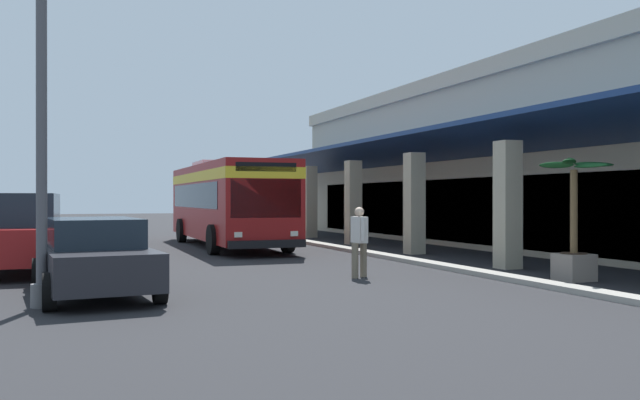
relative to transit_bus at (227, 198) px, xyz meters
The scene contains 9 objects.
ground 8.61m from the transit_bus, 85.45° to the left, with size 120.00×120.00×0.00m, color #262628.
curb_strip 5.02m from the transit_bus, 47.46° to the left, with size 36.17×0.50×0.12m, color #9E998E.
plaza_building 13.53m from the transit_bus, 76.38° to the left, with size 30.44×13.78×6.72m.
transit_bus is the anchor object (origin of this frame).
parked_sedan_charcoal 13.21m from the transit_bus, 24.23° to the right, with size 4.54×2.27×1.47m.
parked_suv_red 10.06m from the transit_bus, 43.76° to the right, with size 4.88×2.35×1.97m.
pedestrian 11.21m from the transit_bus, ahead, with size 0.67×0.46×1.65m.
potted_palm 14.29m from the transit_bus, 19.65° to the left, with size 1.66×1.80×2.81m.
lot_light_pole 14.76m from the transit_bus, 25.63° to the right, with size 0.60×0.60×8.02m.
Camera 1 is at (24.84, -6.38, 1.85)m, focal length 37.90 mm.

